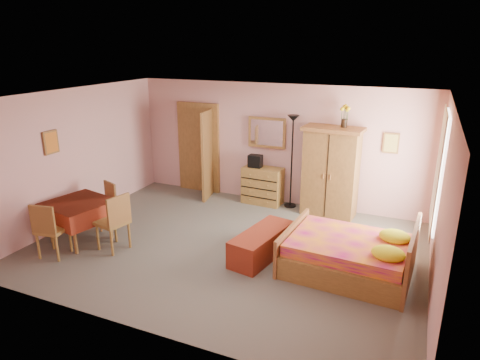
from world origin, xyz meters
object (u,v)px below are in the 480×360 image
at_px(bed, 349,245).
at_px(dining_table, 80,221).
at_px(bench, 262,244).
at_px(chair_north, 103,206).
at_px(sunflower_vase, 345,116).
at_px(floor_lamp, 292,162).
at_px(chair_west, 50,212).
at_px(chair_south, 53,229).
at_px(chest_of_drawers, 263,186).
at_px(chair_east, 112,222).
at_px(stereo, 255,161).
at_px(wardrobe, 331,172).
at_px(wall_mirror, 267,133).

distance_m(bed, dining_table, 4.65).
relative_size(bench, chair_north, 1.57).
bearing_deg(bench, bed, 3.22).
bearing_deg(sunflower_vase, floor_lamp, 177.56).
xyz_separation_m(chair_north, chair_west, (-0.66, -0.67, 0.01)).
height_order(bed, chair_south, chair_south).
distance_m(bench, chair_west, 3.96).
bearing_deg(chest_of_drawers, sunflower_vase, 3.29).
height_order(floor_lamp, chair_south, floor_lamp).
bearing_deg(floor_lamp, bed, -54.68).
height_order(chair_north, chair_east, chair_east).
relative_size(stereo, bed, 0.15).
height_order(chest_of_drawers, bed, bed).
height_order(wardrobe, bench, wardrobe).
bearing_deg(chest_of_drawers, stereo, -173.92).
xyz_separation_m(bench, chair_north, (-3.22, -0.09, 0.21)).
relative_size(stereo, chair_north, 0.33).
relative_size(bed, chair_east, 1.89).
xyz_separation_m(floor_lamp, chair_south, (-2.94, -3.73, -0.51)).
relative_size(dining_table, chair_south, 1.05).
height_order(chest_of_drawers, chair_east, chair_east).
distance_m(wardrobe, bed, 2.37).
xyz_separation_m(stereo, dining_table, (-2.15, -3.04, -0.58)).
bearing_deg(stereo, wardrobe, -1.74).
bearing_deg(sunflower_vase, wardrobe, -157.94).
bearing_deg(stereo, chair_south, -120.31).
xyz_separation_m(bench, dining_table, (-3.19, -0.73, 0.14)).
distance_m(wall_mirror, stereo, 0.66).
height_order(chair_south, chair_west, chair_south).
bearing_deg(chair_west, chair_east, 73.49).
relative_size(floor_lamp, bed, 1.04).
bearing_deg(bed, wardrobe, 113.01).
relative_size(bed, dining_table, 1.89).
bearing_deg(chest_of_drawers, floor_lamp, 8.18).
xyz_separation_m(wardrobe, sunflower_vase, (0.18, 0.07, 1.14)).
bearing_deg(chest_of_drawers, bed, -42.07).
bearing_deg(wardrobe, chair_west, -141.96).
relative_size(bed, chair_west, 2.18).
relative_size(stereo, chair_east, 0.28).
xyz_separation_m(wardrobe, chair_north, (-3.83, -2.36, -0.48)).
height_order(wall_mirror, chair_west, wall_mirror).
height_order(wall_mirror, dining_table, wall_mirror).
distance_m(floor_lamp, chair_north, 3.91).
height_order(sunflower_vase, chair_east, sunflower_vase).
bearing_deg(bed, floor_lamp, 128.75).
distance_m(floor_lamp, chair_south, 4.78).
height_order(chair_west, chair_east, chair_east).
xyz_separation_m(stereo, floor_lamp, (0.80, 0.07, 0.05)).
distance_m(chest_of_drawers, chair_south, 4.35).
distance_m(chest_of_drawers, wall_mirror, 1.16).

